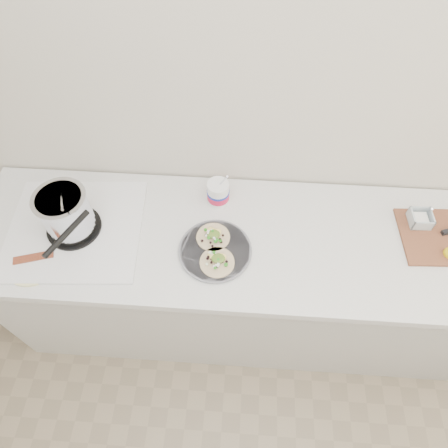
# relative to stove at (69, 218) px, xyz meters

# --- Properties ---
(counter) EXTENTS (2.44, 0.66, 0.90)m
(counter) POSITION_rel_stove_xyz_m (0.77, 0.02, -0.54)
(counter) COLOR beige
(counter) RESTS_ON ground
(stove) EXTENTS (0.60, 0.56, 0.27)m
(stove) POSITION_rel_stove_xyz_m (0.00, 0.00, 0.00)
(stove) COLOR silver
(stove) RESTS_ON counter
(taco_plate) EXTENTS (0.30, 0.30, 0.04)m
(taco_plate) POSITION_rel_stove_xyz_m (0.61, -0.07, -0.07)
(taco_plate) COLOR slate
(taco_plate) RESTS_ON counter
(tub) EXTENTS (0.10, 0.10, 0.22)m
(tub) POSITION_rel_stove_xyz_m (0.60, 0.20, -0.02)
(tub) COLOR white
(tub) RESTS_ON counter
(bacon_plate) EXTENTS (0.25, 0.25, 0.02)m
(bacon_plate) POSITION_rel_stove_xyz_m (-0.13, -0.15, -0.08)
(bacon_plate) COLOR beige
(bacon_plate) RESTS_ON counter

